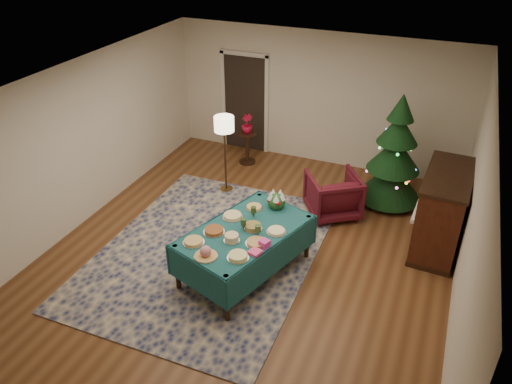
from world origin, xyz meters
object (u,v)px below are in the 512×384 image
at_px(armchair, 333,193).
at_px(potted_plant, 247,128).
at_px(piano, 442,212).
at_px(side_table, 247,148).
at_px(buffet_table, 245,239).
at_px(christmas_tree, 394,156).
at_px(gift_box, 264,244).
at_px(floor_lamp, 224,129).

height_order(armchair, potted_plant, potted_plant).
bearing_deg(potted_plant, piano, -21.16).
distance_m(armchair, side_table, 2.50).
bearing_deg(buffet_table, potted_plant, 112.82).
relative_size(potted_plant, christmas_tree, 0.19).
relative_size(armchair, piano, 0.56).
height_order(potted_plant, piano, piano).
relative_size(side_table, potted_plant, 1.71).
xyz_separation_m(gift_box, side_table, (-1.79, 3.55, -0.48)).
height_order(gift_box, floor_lamp, floor_lamp).
bearing_deg(christmas_tree, armchair, -136.47).
height_order(floor_lamp, potted_plant, floor_lamp).
bearing_deg(gift_box, floor_lamp, 126.05).
bearing_deg(side_table, piano, -21.16).
relative_size(buffet_table, gift_box, 18.17).
distance_m(side_table, potted_plant, 0.46).
bearing_deg(armchair, potted_plant, -64.42).
bearing_deg(armchair, floor_lamp, -35.85).
distance_m(gift_box, potted_plant, 3.98).
distance_m(floor_lamp, piano, 3.92).
xyz_separation_m(potted_plant, piano, (3.93, -1.52, -0.15)).
xyz_separation_m(side_table, christmas_tree, (3.01, -0.45, 0.60)).
distance_m(buffet_table, potted_plant, 3.59).
relative_size(side_table, piano, 0.44).
bearing_deg(potted_plant, armchair, -30.13).
bearing_deg(side_table, potted_plant, 0.00).
bearing_deg(floor_lamp, piano, -4.85).
relative_size(gift_box, potted_plant, 0.31).
bearing_deg(potted_plant, floor_lamp, -86.44).
xyz_separation_m(buffet_table, piano, (2.54, 1.78, 0.02)).
bearing_deg(armchair, piano, 137.05).
xyz_separation_m(armchair, floor_lamp, (-2.08, 0.06, 0.83)).
relative_size(buffet_table, christmas_tree, 1.07).
xyz_separation_m(armchair, christmas_tree, (0.85, 0.81, 0.50)).
relative_size(armchair, potted_plant, 2.16).
distance_m(gift_box, floor_lamp, 2.95).
bearing_deg(piano, potted_plant, 158.84).
height_order(gift_box, potted_plant, potted_plant).
relative_size(gift_box, side_table, 0.18).
bearing_deg(buffet_table, armchair, 69.53).
xyz_separation_m(gift_box, christmas_tree, (1.21, 3.11, 0.11)).
height_order(buffet_table, gift_box, gift_box).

